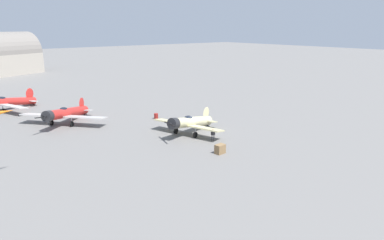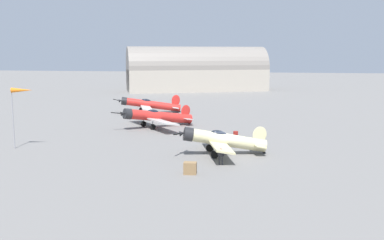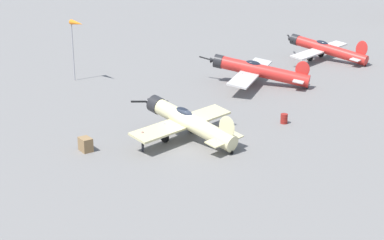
# 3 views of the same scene
# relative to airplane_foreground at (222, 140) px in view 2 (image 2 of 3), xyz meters

# --- Properties ---
(ground_plane) EXTENTS (400.00, 400.00, 0.00)m
(ground_plane) POSITION_rel_airplane_foreground_xyz_m (-0.47, -0.14, -1.59)
(ground_plane) COLOR slate
(airplane_foreground) EXTENTS (9.30, 10.16, 3.02)m
(airplane_foreground) POSITION_rel_airplane_foreground_xyz_m (0.00, 0.00, 0.00)
(airplane_foreground) COLOR beige
(airplane_foreground) RESTS_ON ground_plane
(airplane_mid_apron) EXTENTS (10.48, 11.08, 3.05)m
(airplane_mid_apron) POSITION_rel_airplane_foreground_xyz_m (11.07, -15.21, -0.02)
(airplane_mid_apron) COLOR red
(airplane_mid_apron) RESTS_ON ground_plane
(airplane_far_line) EXTENTS (11.76, 12.44, 3.22)m
(airplane_far_line) POSITION_rel_airplane_foreground_xyz_m (16.28, -29.90, -0.09)
(airplane_far_line) COLOR red
(airplane_far_line) RESTS_ON ground_plane
(ground_crew_mechanic) EXTENTS (0.62, 0.29, 1.60)m
(ground_crew_mechanic) POSITION_rel_airplane_foreground_xyz_m (-0.37, 4.15, -0.62)
(ground_crew_mechanic) COLOR #2D2D33
(ground_crew_mechanic) RESTS_ON ground_plane
(equipment_crate) EXTENTS (1.18, 0.86, 1.06)m
(equipment_crate) POSITION_rel_airplane_foreground_xyz_m (1.90, 7.86, -1.06)
(equipment_crate) COLOR olive
(equipment_crate) RESTS_ON ground_plane
(fuel_drum) EXTENTS (0.65, 0.65, 0.86)m
(fuel_drum) POSITION_rel_airplane_foreground_xyz_m (-0.70, -9.30, -1.16)
(fuel_drum) COLOR maroon
(fuel_drum) RESTS_ON ground_plane
(windsock_mast) EXTENTS (2.34, 1.02, 6.76)m
(windsock_mast) POSITION_rel_airplane_foreground_xyz_m (21.97, 0.82, 4.62)
(windsock_mast) COLOR gray
(windsock_mast) RESTS_ON ground_plane
(distant_hangar) EXTENTS (40.56, 26.41, 12.62)m
(distant_hangar) POSITION_rel_airplane_foreground_xyz_m (15.80, -77.50, 3.44)
(distant_hangar) COLOR #ADA393
(distant_hangar) RESTS_ON ground_plane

